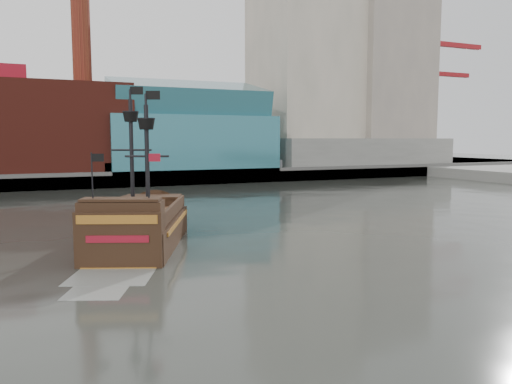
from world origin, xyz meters
name	(u,v)px	position (x,y,z in m)	size (l,w,h in m)	color
ground	(378,292)	(0.00, 0.00, 0.00)	(400.00, 400.00, 0.00)	#272924
promenade_far	(117,170)	(0.00, 92.00, 1.00)	(220.00, 60.00, 2.00)	slate
seawall	(143,179)	(0.00, 62.50, 1.30)	(220.00, 1.00, 2.60)	#4C4C49
skyline	(145,57)	(5.21, 84.56, 24.55)	(149.00, 45.00, 62.00)	brown
crane_a	(431,96)	(78.63, 82.00, 19.11)	(22.50, 4.00, 32.25)	slate
crane_b	(431,112)	(88.23, 92.00, 15.57)	(19.10, 4.00, 26.25)	slate
pirate_ship	(140,231)	(-9.18, 16.07, 1.15)	(10.99, 17.55, 12.65)	black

